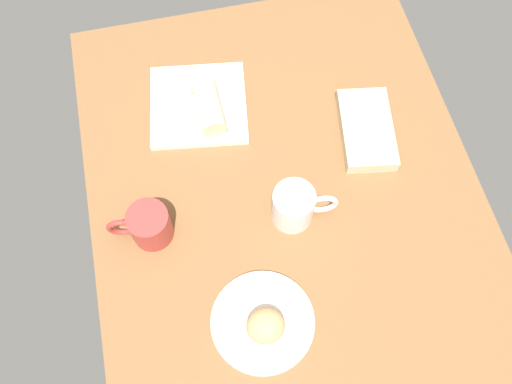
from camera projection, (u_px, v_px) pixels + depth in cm
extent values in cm
cube|color=brown|center=(282.00, 184.00, 129.57)|extent=(110.00, 90.00, 4.00)
cylinder|color=silver|center=(263.00, 322.00, 113.14)|extent=(21.63, 21.63, 1.40)
ellipsoid|color=tan|center=(266.00, 326.00, 109.29)|extent=(7.90, 8.41, 5.73)
cube|color=white|center=(198.00, 105.00, 135.67)|extent=(26.73, 26.73, 1.60)
cylinder|color=silver|center=(183.00, 88.00, 135.38)|extent=(5.56, 5.56, 2.49)
cylinder|color=#D5601E|center=(183.00, 85.00, 134.52)|extent=(4.56, 4.56, 0.40)
cylinder|color=beige|center=(209.00, 106.00, 130.98)|extent=(14.37, 6.34, 5.98)
cube|color=beige|center=(366.00, 130.00, 131.49)|extent=(23.28, 15.48, 3.59)
cylinder|color=white|center=(293.00, 206.00, 119.39)|extent=(9.28, 9.28, 10.21)
cylinder|color=#A87E41|center=(294.00, 198.00, 115.30)|extent=(7.61, 7.61, 0.40)
torus|color=white|center=(322.00, 204.00, 119.60)|extent=(2.21, 7.42, 7.32)
cylinder|color=#B23833|center=(150.00, 225.00, 118.07)|extent=(9.11, 9.11, 9.18)
cylinder|color=olive|center=(147.00, 218.00, 114.45)|extent=(7.47, 7.47, 0.40)
torus|color=#B23833|center=(122.00, 228.00, 117.84)|extent=(2.08, 6.80, 6.71)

